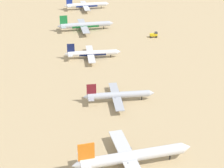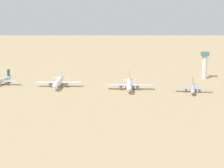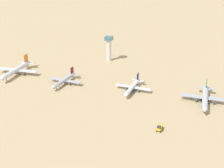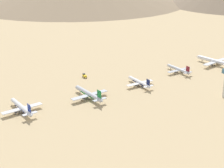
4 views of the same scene
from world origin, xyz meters
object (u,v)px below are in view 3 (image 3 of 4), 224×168
(control_tower, at_px, (109,47))
(parked_jet_4, at_px, (133,87))
(parked_jet_2, at_px, (17,70))
(parked_jet_5, at_px, (205,98))
(service_truck, at_px, (160,128))
(parked_jet_3, at_px, (64,80))

(control_tower, bearing_deg, parked_jet_4, 31.48)
(parked_jet_2, bearing_deg, parked_jet_5, 87.21)
(service_truck, bearing_deg, parked_jet_5, 150.39)
(parked_jet_2, relative_size, control_tower, 1.86)
(parked_jet_3, xyz_separation_m, service_truck, (45.80, 83.60, -1.34))
(parked_jet_2, height_order, service_truck, parked_jet_2)
(parked_jet_4, height_order, parked_jet_5, parked_jet_5)
(parked_jet_2, distance_m, service_truck, 142.88)
(parked_jet_5, bearing_deg, service_truck, -29.61)
(parked_jet_5, bearing_deg, parked_jet_2, -92.79)
(parked_jet_2, relative_size, parked_jet_4, 1.33)
(parked_jet_2, bearing_deg, control_tower, 132.50)
(parked_jet_5, distance_m, service_truck, 51.49)
(parked_jet_2, distance_m, parked_jet_5, 158.49)
(parked_jet_3, xyz_separation_m, parked_jet_5, (1.07, 109.02, 0.60))
(service_truck, bearing_deg, control_tower, -149.35)
(parked_jet_2, xyz_separation_m, service_truck, (52.45, 132.88, -2.40))
(parked_jet_4, distance_m, control_tower, 75.96)
(parked_jet_5, height_order, control_tower, control_tower)
(service_truck, xyz_separation_m, control_tower, (-112.91, -66.90, 11.92))
(parked_jet_4, bearing_deg, parked_jet_2, -92.00)
(parked_jet_3, relative_size, service_truck, 6.46)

